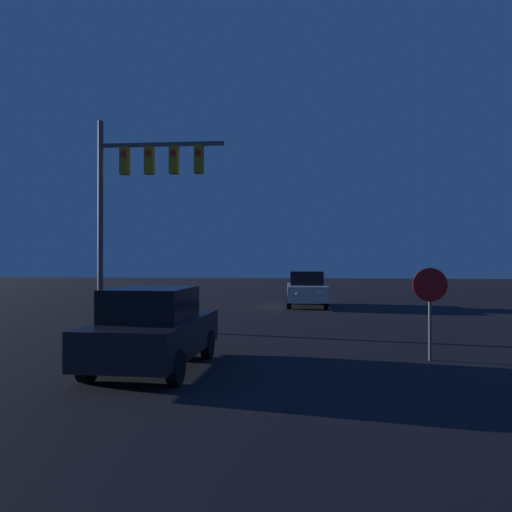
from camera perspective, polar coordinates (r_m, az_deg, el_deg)
car_near at (r=10.59m, az=-11.65°, el=-8.16°), size 2.00×4.21×1.69m
car_far at (r=24.20m, az=5.78°, el=-3.77°), size 1.98×4.20×1.69m
traffic_signal_mast at (r=16.85m, az=-13.39°, el=8.03°), size 4.19×0.30×6.82m
stop_sign at (r=11.86m, az=19.27°, el=-4.31°), size 0.76×0.07×2.08m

